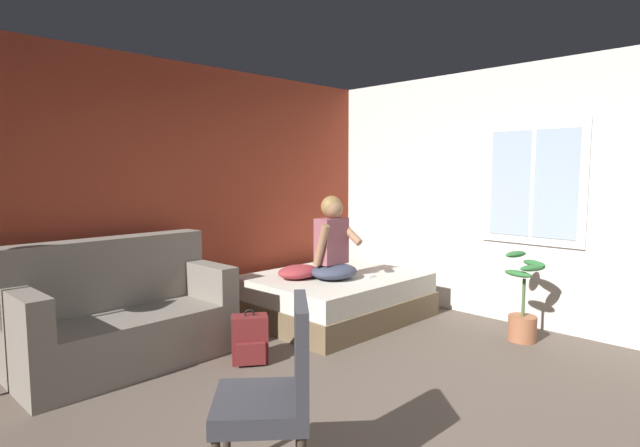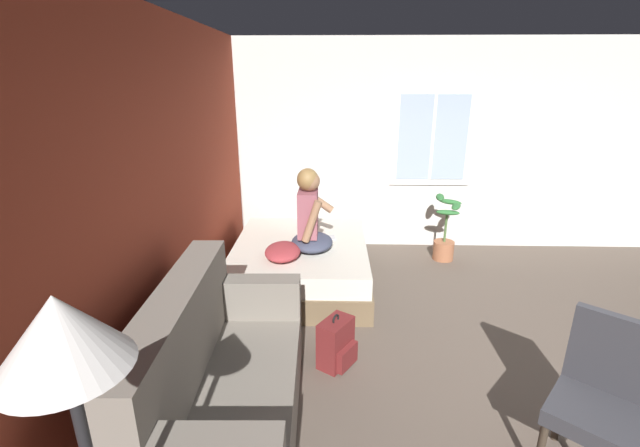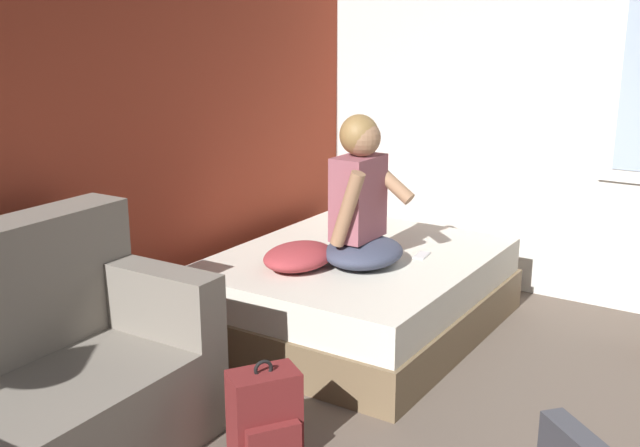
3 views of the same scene
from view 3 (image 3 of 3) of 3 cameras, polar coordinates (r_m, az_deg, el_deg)
The scene contains 6 objects.
bed at distance 4.65m, azimuth 2.78°, elevation -5.21°, with size 1.81×1.49×0.48m.
couch at distance 3.32m, azimuth -23.15°, elevation -12.31°, with size 1.72×0.87×1.04m.
person_seated at distance 4.29m, azimuth 3.16°, elevation 1.38°, with size 0.52×0.45×0.88m.
backpack at distance 3.37m, azimuth -4.20°, elevation -14.46°, with size 0.35×0.34×0.46m.
throw_pillow at distance 4.30m, azimuth -1.63°, elevation -2.51°, with size 0.48×0.36×0.14m, color #993338.
cell_phone at distance 4.57m, azimuth 7.76°, elevation -2.42°, with size 0.07×0.14×0.01m, color #B7B7BC.
Camera 3 is at (-1.93, -0.16, 1.86)m, focal length 42.00 mm.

